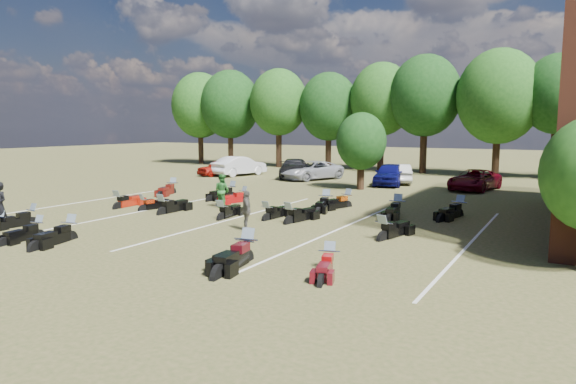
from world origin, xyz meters
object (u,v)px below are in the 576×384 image
Objects in this scene: car_0 at (220,167)px; person_green at (222,191)px; motorcycle_0 at (32,224)px; person_grey at (247,211)px; motorcycle_14 at (173,193)px; car_4 at (390,174)px; motorcycle_7 at (118,209)px; motorcycle_3 at (70,240)px; person_black at (0,206)px.

car_0 is 2.29× the size of person_green.
motorcycle_0 is at bearing -54.74° from car_0.
motorcycle_14 is (-10.16, 7.02, -0.79)m from person_grey.
car_0 is 21.78m from motorcycle_0.
car_4 is at bearing 19.88° from car_0.
motorcycle_14 is at bearing -22.72° from person_green.
motorcycle_7 is 5.92m from motorcycle_14.
car_0 is 22.80m from person_grey.
car_4 reaches higher than motorcycle_3.
person_black is (-8.48, -22.36, 0.18)m from car_4.
car_4 is at bearing 67.67° from person_black.
motorcycle_14 is at bearing 12.24° from person_grey.
person_grey is (14.53, -17.57, 0.13)m from car_0.
motorcycle_14 is at bearing -78.11° from motorcycle_7.
person_black reaches higher than person_grey.
motorcycle_3 is (3.97, 0.12, -0.95)m from person_black.
car_4 is 22.72m from motorcycle_0.
person_green reaches higher than motorcycle_7.
car_0 is 1.68× the size of motorcycle_7.
person_grey reaches higher than motorcycle_14.
car_0 is 11.43m from motorcycle_14.
car_4 is at bearing -103.97° from person_green.
person_green is at bearing 62.57° from person_black.
person_grey is at bearing 32.22° from motorcycle_3.
person_grey is (8.58, 4.63, -0.16)m from person_black.
motorcycle_14 is (-5.55, 11.54, 0.00)m from motorcycle_3.
car_4 is 2.08× the size of motorcycle_0.
car_0 is at bearing -49.37° from person_green.
motorcycle_14 is (-10.06, -10.71, -0.77)m from car_4.
motorcycle_0 is at bearing 68.39° from person_grey.
motorcycle_0 is 4.68m from motorcycle_7.
person_black reaches higher than person_green.
motorcycle_7 reaches higher than motorcycle_0.
person_grey is at bearing -52.26° from motorcycle_14.
motorcycle_0 is at bearing 85.90° from person_black.
person_green is at bearing -33.43° from car_0.
motorcycle_7 is at bearing -50.64° from car_0.
person_black is 0.82× the size of motorcycle_7.
motorcycle_7 is (5.95, -16.25, -0.66)m from car_0.
car_4 is 2.85× the size of person_grey.
motorcycle_3 is 0.99× the size of motorcycle_7.
car_4 reaches higher than motorcycle_0.
person_green is 6.56m from motorcycle_14.
person_black is 1.20× the size of person_grey.
car_4 is 1.95× the size of motorcycle_7.
person_green reaches higher than car_4.
motorcycle_14 is (-5.85, 2.86, -0.85)m from person_green.
motorcycle_0 is 4.08m from motorcycle_3.
motorcycle_3 is at bearing -12.33° from motorcycle_0.
car_0 is 17.32m from motorcycle_7.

